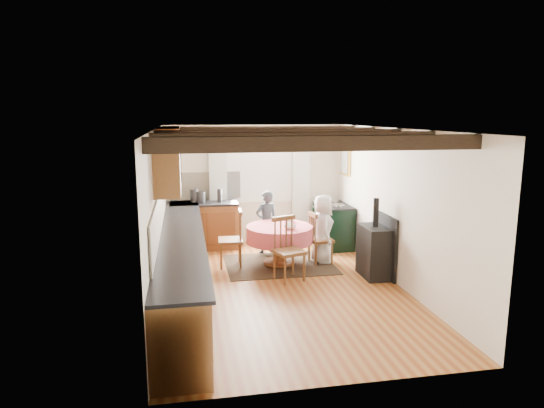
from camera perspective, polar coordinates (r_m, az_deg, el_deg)
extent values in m
cube|color=#996630|center=(7.44, 1.14, -9.87)|extent=(3.60, 5.50, 0.00)
cube|color=white|center=(6.97, 1.21, 8.93)|extent=(3.60, 5.50, 0.00)
cube|color=silver|center=(9.78, -2.08, 2.37)|extent=(3.60, 0.00, 2.40)
cube|color=silver|center=(4.54, 8.24, -7.56)|extent=(3.60, 0.00, 2.40)
cube|color=silver|center=(6.98, -13.46, -1.29)|extent=(0.00, 5.50, 2.40)
cube|color=silver|center=(7.68, 14.45, -0.27)|extent=(0.00, 5.50, 2.40)
cube|color=black|center=(5.04, 5.84, 7.19)|extent=(3.60, 0.16, 0.16)
cube|color=black|center=(6.00, 3.15, 7.78)|extent=(3.60, 0.16, 0.16)
cube|color=black|center=(6.98, 1.21, 8.19)|extent=(3.60, 0.16, 0.16)
cube|color=black|center=(7.96, -0.26, 8.50)|extent=(3.60, 0.16, 0.16)
cube|color=black|center=(8.94, -1.41, 8.74)|extent=(3.60, 0.16, 0.16)
cube|color=beige|center=(7.28, -13.19, -0.80)|extent=(0.02, 4.50, 0.55)
cube|color=beige|center=(9.67, -7.93, 2.17)|extent=(1.40, 0.02, 0.55)
cube|color=brown|center=(7.17, -10.78, -7.17)|extent=(0.60, 5.30, 0.88)
cube|color=brown|center=(9.54, -8.04, -2.60)|extent=(1.30, 0.60, 0.88)
cube|color=black|center=(7.04, -10.75, -3.59)|extent=(0.64, 5.30, 0.04)
cube|color=black|center=(9.42, -8.11, 0.10)|extent=(1.30, 0.64, 0.04)
cube|color=brown|center=(8.06, -12.06, 5.73)|extent=(0.34, 1.80, 0.90)
cube|color=brown|center=(6.57, -12.36, 4.21)|extent=(0.34, 0.90, 0.70)
cube|color=white|center=(9.73, -1.50, 4.70)|extent=(1.34, 0.03, 1.54)
cube|color=white|center=(9.74, -1.50, 4.70)|extent=(1.20, 0.01, 1.40)
cube|color=white|center=(9.62, -6.41, 1.56)|extent=(0.35, 0.10, 2.10)
cube|color=white|center=(9.88, 3.47, 1.85)|extent=(0.35, 0.10, 2.10)
cylinder|color=black|center=(9.61, -1.43, 8.21)|extent=(2.00, 0.03, 0.03)
cube|color=gold|center=(9.71, 8.73, 5.16)|extent=(0.04, 0.50, 0.60)
cylinder|color=silver|center=(9.90, 3.98, 5.36)|extent=(0.30, 0.02, 0.30)
cube|color=#35281E|center=(8.50, 0.88, -7.19)|extent=(1.87, 1.45, 0.01)
imported|color=#2B373F|center=(9.04, -0.67, -2.17)|extent=(0.50, 0.40, 1.21)
imported|color=silver|center=(8.52, 6.05, -2.97)|extent=(0.44, 0.63, 1.22)
imported|color=silver|center=(8.65, 2.11, -1.96)|extent=(0.28, 0.28, 0.05)
imported|color=silver|center=(8.11, 2.14, -2.75)|extent=(0.26, 0.26, 0.07)
imported|color=silver|center=(8.18, 2.21, -2.52)|extent=(0.13, 0.13, 0.10)
cylinder|color=#262628|center=(9.44, -9.25, 1.00)|extent=(0.15, 0.15, 0.26)
cylinder|color=#262628|center=(9.43, -8.51, 0.86)|extent=(0.19, 0.19, 0.21)
cylinder|color=#262628|center=(9.37, -6.26, 1.00)|extent=(0.09, 0.09, 0.26)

